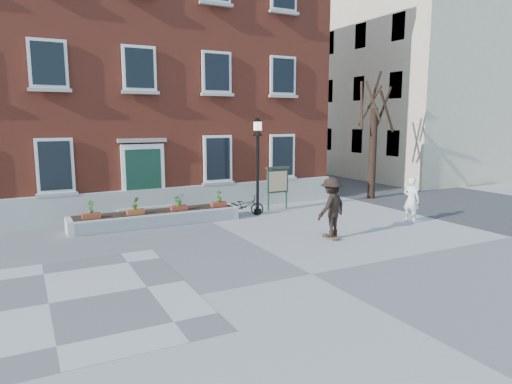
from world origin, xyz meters
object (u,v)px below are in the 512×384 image
lamp_post (258,152)px  bicycle (245,206)px  parked_car (290,166)px  skateboarder (331,207)px  bystander (411,200)px  notice_board (278,181)px

lamp_post → bicycle: bearing=-177.3°
bicycle → parked_car: size_ratio=0.37×
lamp_post → skateboarder: lamp_post is taller
bystander → lamp_post: 6.24m
lamp_post → skateboarder: 4.85m
bicycle → bystander: bystander is taller
bicycle → skateboarder: 4.71m
bystander → skateboarder: bearing=79.2°
bystander → lamp_post: (-4.45, 4.03, 1.68)m
bicycle → bystander: size_ratio=0.89×
parked_car → bystander: bystander is taller
lamp_post → parked_car: bearing=52.8°
lamp_post → notice_board: 1.76m
lamp_post → notice_board: (1.16, 0.36, -1.28)m
parked_car → bystander: size_ratio=2.43×
bystander → notice_board: bearing=18.2°
parked_car → lamp_post: 13.50m
parked_car → lamp_post: lamp_post is taller
bystander → lamp_post: size_ratio=0.44×
bicycle → bystander: 6.47m
bicycle → lamp_post: bearing=-63.5°
bystander → parked_car: bearing=-32.7°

